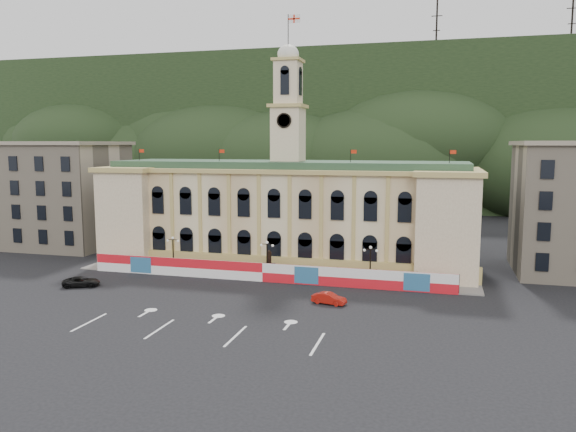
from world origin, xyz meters
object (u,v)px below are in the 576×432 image
(statue, at_px, (269,268))
(black_suv, at_px, (81,282))
(red_sedan, at_px, (329,298))
(lamp_center, at_px, (267,256))

(statue, xyz_separation_m, black_suv, (-21.66, -11.62, -0.55))
(red_sedan, height_order, black_suv, red_sedan)
(statue, height_order, red_sedan, statue)
(lamp_center, relative_size, red_sedan, 1.24)
(lamp_center, bearing_deg, statue, 90.00)
(red_sedan, relative_size, black_suv, 0.82)
(red_sedan, bearing_deg, statue, 55.10)
(statue, bearing_deg, red_sedan, -46.28)
(lamp_center, bearing_deg, black_suv, -153.88)
(statue, distance_m, red_sedan, 15.26)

